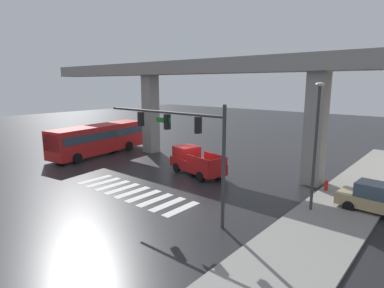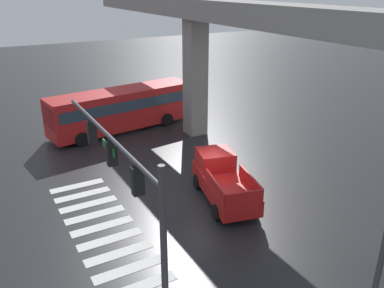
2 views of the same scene
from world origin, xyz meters
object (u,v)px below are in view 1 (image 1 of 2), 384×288
Objects in this scene: sedan_tan at (379,199)px; street_lamp_near_corner at (316,133)px; traffic_signal_mast at (183,133)px; fire_hydrant at (326,186)px; pickup_truck at (195,162)px; city_bus at (99,138)px.

street_lamp_near_corner reaches higher than sedan_tan.
traffic_signal_mast is 1.20× the size of street_lamp_near_corner.
sedan_tan is 3.83m from fire_hydrant.
pickup_truck is 1.23× the size of sedan_tan.
city_bus is 21.80m from fire_hydrant.
pickup_truck reaches higher than fire_hydrant.
sedan_tan is (12.89, 0.46, -0.14)m from pickup_truck.
city_bus is 24.98m from sedan_tan.
pickup_truck is at bearing -177.97° from sedan_tan.
street_lamp_near_corner reaches higher than traffic_signal_mast.
traffic_signal_mast reaches higher than fire_hydrant.
traffic_signal_mast is 7.22m from street_lamp_near_corner.
fire_hydrant is (4.95, 8.75, -4.12)m from traffic_signal_mast.
street_lamp_near_corner reaches higher than fire_hydrant.
pickup_truck is at bearing 124.89° from traffic_signal_mast.
city_bus is 22.16m from street_lamp_near_corner.
street_lamp_near_corner is at bearing 42.17° from traffic_signal_mast.
pickup_truck is 6.36× the size of fire_hydrant.
street_lamp_near_corner is at bearing -2.34° from city_bus.
pickup_truck is 0.62× the size of traffic_signal_mast.
traffic_signal_mast is (4.56, -6.54, 3.57)m from pickup_truck.
street_lamp_near_corner is (5.35, 4.85, 0.00)m from traffic_signal_mast.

